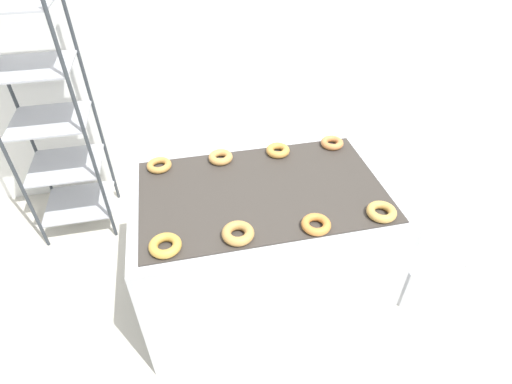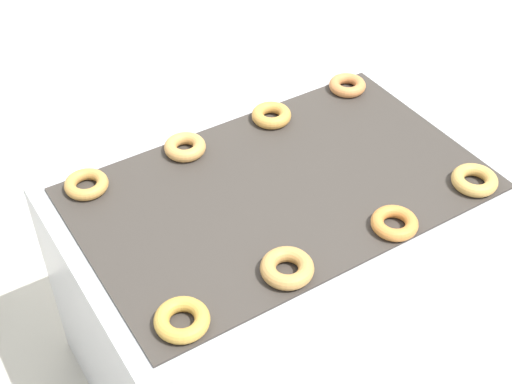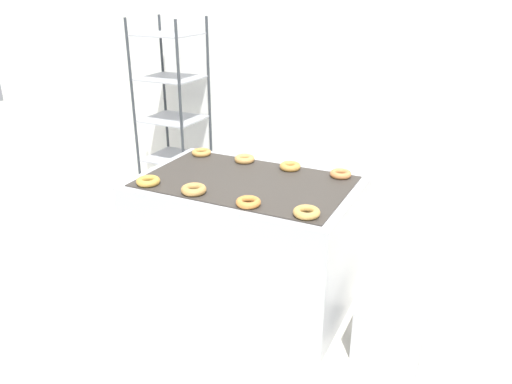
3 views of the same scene
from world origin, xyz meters
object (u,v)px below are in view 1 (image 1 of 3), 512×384
donut_near_left (165,245)px  donut_near_right (381,212)px  donut_near_midright (316,224)px  donut_far_midleft (221,157)px  glaze_bin (418,266)px  fryer_machine (261,245)px  donut_near_midleft (238,233)px  donut_far_left (159,165)px  donut_far_right (332,143)px  donut_far_midright (278,150)px  baking_rack_cart (50,120)px

donut_near_left → donut_near_right: 1.07m
donut_near_midright → donut_near_right: (0.35, 0.01, 0.00)m
donut_near_right → donut_far_midleft: bearing=137.6°
glaze_bin → donut_near_left: size_ratio=2.52×
fryer_machine → donut_near_midleft: donut_near_midleft is taller
fryer_machine → donut_near_left: (-0.53, -0.32, 0.45)m
donut_far_left → donut_far_right: 1.06m
fryer_machine → donut_far_midleft: donut_far_midleft is taller
donut_far_midright → donut_far_right: (0.35, 0.01, -0.00)m
donut_near_right → donut_far_left: bearing=148.7°
glaze_bin → donut_near_midright: (-0.84, -0.17, 0.72)m
fryer_machine → donut_near_right: donut_near_right is taller
donut_far_midleft → donut_far_midright: same height
donut_far_midright → donut_near_right: bearing=-60.8°
donut_far_left → donut_far_right: bearing=0.5°
baking_rack_cart → donut_far_midleft: baking_rack_cart is taller
donut_near_right → donut_far_left: size_ratio=1.05×
baking_rack_cart → donut_far_midright: size_ratio=12.39×
fryer_machine → glaze_bin: bearing=-9.0°
donut_near_midright → donut_far_left: donut_near_midright is taller
donut_near_midright → donut_far_midleft: 0.76m
donut_near_right → donut_far_left: donut_near_right is taller
glaze_bin → donut_far_midleft: bearing=157.9°
donut_near_midright → donut_far_right: bearing=63.3°
donut_near_midleft → donut_far_right: (0.72, 0.65, -0.00)m
donut_near_left → donut_far_midright: 0.96m
fryer_machine → donut_near_midright: 0.59m
donut_near_left → donut_far_midright: (0.70, 0.65, 0.00)m
glaze_bin → donut_near_midright: donut_near_midright is taller
glaze_bin → donut_near_midleft: donut_near_midleft is taller
fryer_machine → donut_far_midleft: bearing=118.4°
donut_far_left → donut_far_midleft: size_ratio=0.99×
glaze_bin → donut_far_midright: bearing=150.4°
baking_rack_cart → donut_far_midleft: bearing=-31.5°
donut_far_midleft → glaze_bin: bearing=-22.1°
donut_near_left → donut_far_midright: same height
baking_rack_cart → donut_far_left: (0.69, -0.64, -0.03)m
baking_rack_cart → donut_near_right: baking_rack_cart is taller
donut_near_left → donut_far_midleft: (0.35, 0.65, 0.00)m
donut_near_midleft → donut_near_midright: 0.38m
donut_far_left → donut_near_midleft: bearing=-62.0°
donut_far_midright → glaze_bin: bearing=-29.6°
donut_near_left → donut_near_midright: bearing=-1.3°
donut_near_left → donut_far_left: donut_near_left is taller
donut_near_midright → fryer_machine: bearing=119.0°
baking_rack_cart → glaze_bin: (2.26, -1.13, -0.74)m
baking_rack_cart → donut_far_right: size_ratio=12.69×
donut_far_midright → donut_near_midleft: bearing=-119.6°
fryer_machine → donut_near_left: donut_near_left is taller
donut_near_right → donut_far_midright: size_ratio=1.04×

